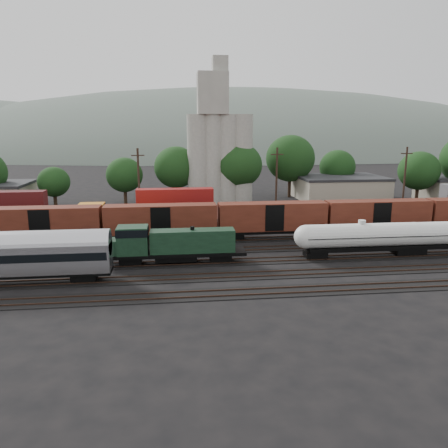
{
  "coord_description": "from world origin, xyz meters",
  "views": [
    {
      "loc": [
        -6.26,
        -53.39,
        15.25
      ],
      "look_at": [
        0.28,
        2.0,
        3.0
      ],
      "focal_mm": 35.0,
      "sensor_mm": 36.0,
      "label": 1
    }
  ],
  "objects": [
    {
      "name": "tree_band",
      "position": [
        8.23,
        37.12,
        7.68
      ],
      "size": [
        164.27,
        22.45,
        14.23
      ],
      "color": "black",
      "rests_on": "ground"
    },
    {
      "name": "orange_locomotive",
      "position": [
        -13.54,
        10.0,
        2.52
      ],
      "size": [
        17.68,
        2.95,
        4.42
      ],
      "color": "black",
      "rests_on": "ground"
    },
    {
      "name": "distant_hills",
      "position": [
        23.92,
        260.0,
        -20.56
      ],
      "size": [
        860.0,
        286.0,
        130.0
      ],
      "color": "#59665B",
      "rests_on": "ground"
    },
    {
      "name": "utility_poles",
      "position": [
        0.0,
        22.0,
        6.21
      ],
      "size": [
        122.2,
        0.36,
        12.0
      ],
      "color": "black",
      "rests_on": "ground"
    },
    {
      "name": "industrial_sheds",
      "position": [
        6.63,
        35.25,
        2.56
      ],
      "size": [
        119.38,
        17.26,
        5.1
      ],
      "color": "#9E937F",
      "rests_on": "ground"
    },
    {
      "name": "ground",
      "position": [
        0.0,
        0.0,
        0.0
      ],
      "size": [
        600.0,
        600.0,
        0.0
      ],
      "primitive_type": "plane",
      "color": "black"
    },
    {
      "name": "boxcar_string",
      "position": [
        7.42,
        5.0,
        3.12
      ],
      "size": [
        169.0,
        2.9,
        4.2
      ],
      "color": "black",
      "rests_on": "ground"
    },
    {
      "name": "tracks",
      "position": [
        0.0,
        0.0,
        0.05
      ],
      "size": [
        180.0,
        33.2,
        0.2
      ],
      "color": "black",
      "rests_on": "ground"
    },
    {
      "name": "container_wall",
      "position": [
        -10.72,
        15.0,
        2.39
      ],
      "size": [
        160.0,
        2.6,
        5.8
      ],
      "color": "black",
      "rests_on": "ground"
    },
    {
      "name": "grain_silo",
      "position": [
        3.28,
        36.0,
        11.26
      ],
      "size": [
        13.4,
        5.0,
        29.0
      ],
      "color": "#9E9B91",
      "rests_on": "ground"
    },
    {
      "name": "tank_car_a",
      "position": [
        15.98,
        -5.0,
        2.57
      ],
      "size": [
        16.42,
        2.94,
        4.3
      ],
      "color": "silver",
      "rests_on": "ground"
    },
    {
      "name": "green_locomotive",
      "position": [
        -6.97,
        -5.0,
        2.43
      ],
      "size": [
        15.99,
        2.82,
        4.23
      ],
      "color": "black",
      "rests_on": "ground"
    }
  ]
}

